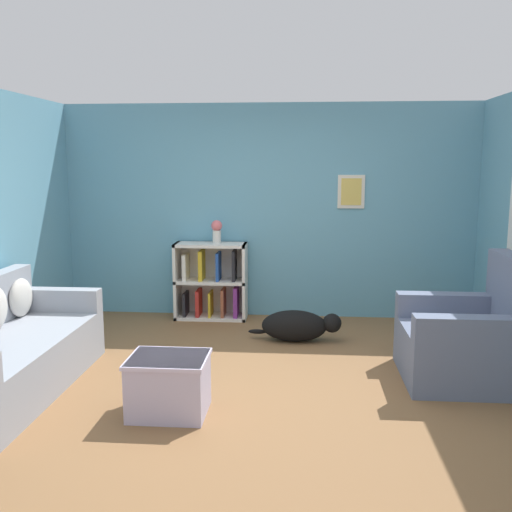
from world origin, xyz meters
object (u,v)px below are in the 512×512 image
object	(u,v)px
coffee_table	(169,383)
vase	(217,230)
recliner_chair	(471,339)
bookshelf	(211,282)
dog	(298,326)
couch	(1,354)

from	to	relation	value
coffee_table	vase	world-z (taller)	vase
recliner_chair	vase	xyz separation A→B (m)	(-2.51, 1.81, 0.72)
bookshelf	vase	bearing A→B (deg)	-15.30
bookshelf	coffee_table	xyz separation A→B (m)	(0.10, -2.72, -0.21)
coffee_table	dog	world-z (taller)	coffee_table
recliner_chair	coffee_table	world-z (taller)	recliner_chair
dog	vase	xyz separation A→B (m)	(-0.99, 0.84, 0.92)
couch	bookshelf	size ratio (longest dim) A/B	2.23
coffee_table	dog	size ratio (longest dim) A/B	0.60
couch	bookshelf	xyz separation A→B (m)	(1.38, 2.42, 0.12)
recliner_chair	bookshelf	bearing A→B (deg)	144.74
dog	couch	bearing A→B (deg)	-147.47
bookshelf	vase	size ratio (longest dim) A/B	3.31
bookshelf	vase	xyz separation A→B (m)	(0.08, -0.02, 0.64)
vase	bookshelf	bearing A→B (deg)	164.70
bookshelf	recliner_chair	size ratio (longest dim) A/B	0.84
dog	vase	size ratio (longest dim) A/B	3.56
recliner_chair	dog	size ratio (longest dim) A/B	1.10
bookshelf	vase	distance (m)	0.65
recliner_chair	dog	distance (m)	1.81
couch	recliner_chair	distance (m)	4.01
recliner_chair	coffee_table	xyz separation A→B (m)	(-2.48, -0.89, -0.13)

